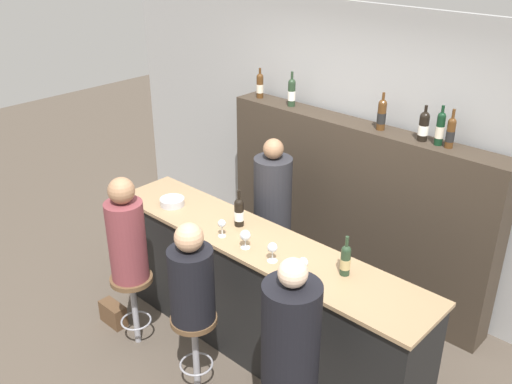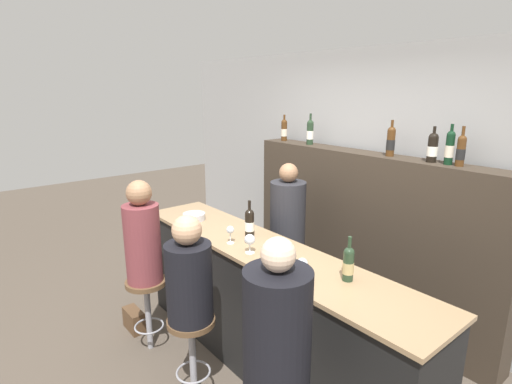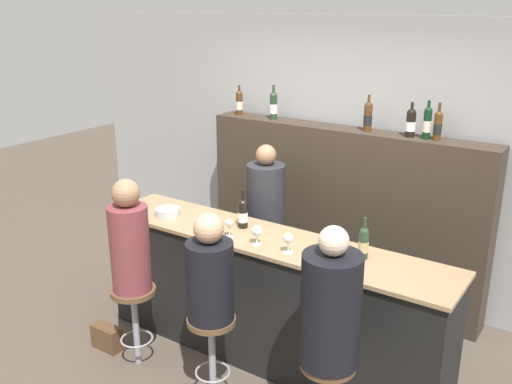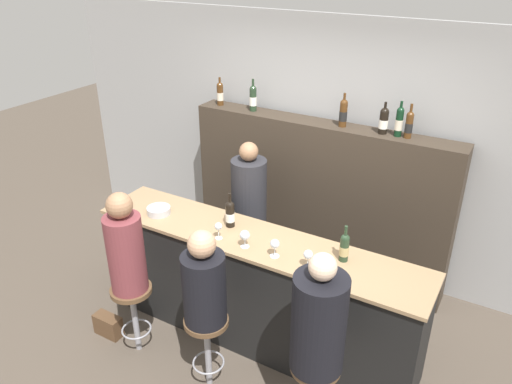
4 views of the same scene
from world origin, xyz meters
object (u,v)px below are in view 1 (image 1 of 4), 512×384
wine_bottle_counter_0 (239,212)px  wine_glass_1 (245,236)px  guest_seated_left (126,235)px  wine_bottle_backbar_1 (292,92)px  wine_glass_3 (303,263)px  wine_glass_2 (272,248)px  wine_bottle_backbar_2 (382,114)px  metal_bowl (172,202)px  guest_seated_middle (191,279)px  handbag (113,314)px  wine_bottle_counter_1 (346,260)px  guest_seated_right (291,331)px  wine_bottle_backbar_4 (440,128)px  wine_bottle_backbar_0 (260,85)px  bar_stool_middle (195,334)px  wine_bottle_backbar_3 (424,126)px  wine_glass_0 (222,224)px  wine_bottle_backbar_5 (451,132)px  bar_stool_left (133,292)px

wine_bottle_counter_0 → wine_glass_1: wine_bottle_counter_0 is taller
guest_seated_left → wine_bottle_backbar_1: bearing=88.8°
wine_glass_3 → wine_bottle_counter_0: bearing=165.3°
wine_glass_2 → wine_glass_3: 0.28m
wine_bottle_backbar_2 → metal_bowl: wine_bottle_backbar_2 is taller
wine_bottle_backbar_2 → wine_glass_2: size_ratio=2.13×
guest_seated_middle → handbag: (-1.10, 0.00, -0.88)m
wine_bottle_counter_1 → wine_glass_2: bearing=-155.7°
guest_seated_middle → guest_seated_right: guest_seated_right is taller
wine_bottle_counter_1 → wine_glass_1: bearing=-163.8°
wine_bottle_counter_1 → wine_bottle_backbar_1: 2.01m
wine_bottle_counter_1 → metal_bowl: 1.68m
wine_bottle_backbar_4 → metal_bowl: size_ratio=1.53×
wine_bottle_backbar_0 → handbag: size_ratio=1.12×
wine_bottle_backbar_0 → guest_seated_middle: wine_bottle_backbar_0 is taller
wine_glass_1 → wine_glass_2: bearing=0.0°
bar_stool_middle → wine_bottle_backbar_3: bearing=71.6°
wine_bottle_counter_0 → guest_seated_middle: bearing=-72.1°
wine_glass_1 → handbag: wine_glass_1 is taller
wine_bottle_counter_0 → guest_seated_left: (-0.52, -0.71, -0.11)m
wine_bottle_counter_0 → wine_bottle_backbar_3: size_ratio=1.06×
wine_bottle_backbar_1 → guest_seated_right: bearing=-50.0°
wine_bottle_counter_0 → wine_glass_0: (0.03, -0.21, -0.01)m
wine_glass_2 → guest_seated_left: (-1.06, -0.49, -0.10)m
wine_bottle_backbar_5 → wine_glass_0: 1.87m
guest_seated_left → handbag: (-0.35, 0.00, -0.94)m
wine_bottle_counter_0 → wine_bottle_backbar_3: (0.86, 1.20, 0.61)m
wine_bottle_counter_1 → bar_stool_middle: bearing=-137.8°
guest_seated_right → handbag: 2.20m
handbag → guest_seated_right: bearing=0.0°
metal_bowl → bar_stool_middle: metal_bowl is taller
wine_bottle_backbar_2 → handbag: (-1.35, -1.91, -1.67)m
handbag → wine_glass_2: bearing=19.3°
wine_bottle_backbar_2 → wine_bottle_backbar_1: bearing=180.0°
wine_bottle_backbar_5 → wine_glass_3: 1.57m
wine_bottle_backbar_2 → guest_seated_left: (-1.00, -1.91, -0.73)m
wine_bottle_backbar_3 → guest_seated_middle: 2.16m
wine_glass_0 → wine_glass_1: bearing=-0.0°
wine_glass_3 → metal_bowl: 1.48m
wine_glass_2 → bar_stool_left: (-1.06, -0.49, -0.63)m
wine_bottle_counter_0 → wine_bottle_counter_1: (1.01, 0.00, -0.00)m
wine_bottle_backbar_4 → bar_stool_middle: bearing=-112.0°
wine_glass_1 → bar_stool_middle: (-0.04, -0.49, -0.63)m
wine_bottle_backbar_0 → wine_bottle_backbar_4: wine_bottle_backbar_4 is taller
wine_bottle_backbar_0 → wine_bottle_backbar_4: 1.88m
wine_bottle_backbar_4 → wine_bottle_backbar_2: bearing=-180.0°
guest_seated_middle → handbag: bearing=180.0°
wine_bottle_backbar_1 → wine_glass_3: bearing=-47.5°
wine_glass_3 → bar_stool_left: (-1.33, -0.49, -0.63)m
wine_bottle_backbar_0 → wine_bottle_backbar_5: size_ratio=0.95×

